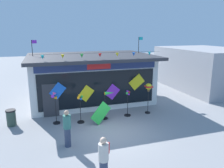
% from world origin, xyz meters
% --- Properties ---
extents(ground_plane, '(80.00, 80.00, 0.00)m').
position_xyz_m(ground_plane, '(0.00, 0.00, 0.00)').
color(ground_plane, gray).
extents(kite_shop_building, '(8.61, 6.24, 4.58)m').
position_xyz_m(kite_shop_building, '(0.14, 5.91, 1.70)').
color(kite_shop_building, silver).
rests_on(kite_shop_building, ground_plane).
extents(wind_spinner_far_left, '(0.43, 0.39, 1.83)m').
position_xyz_m(wind_spinner_far_left, '(-2.60, 2.07, 1.18)').
color(wind_spinner_far_left, black).
rests_on(wind_spinner_far_left, ground_plane).
extents(wind_spinner_left, '(0.39, 0.39, 1.67)m').
position_xyz_m(wind_spinner_left, '(-1.30, 1.80, 0.92)').
color(wind_spinner_left, black).
rests_on(wind_spinner_left, ground_plane).
extents(wind_spinner_center_left, '(0.72, 0.33, 1.64)m').
position_xyz_m(wind_spinner_center_left, '(0.33, 1.92, 1.20)').
color(wind_spinner_center_left, black).
rests_on(wind_spinner_center_left, ground_plane).
extents(wind_spinner_center_right, '(0.39, 0.39, 1.61)m').
position_xyz_m(wind_spinner_center_right, '(1.56, 1.95, 0.80)').
color(wind_spinner_center_right, black).
rests_on(wind_spinner_center_right, ground_plane).
extents(wind_spinner_right, '(0.40, 0.40, 1.91)m').
position_xyz_m(wind_spinner_right, '(2.93, 2.01, 1.56)').
color(wind_spinner_right, black).
rests_on(wind_spinner_right, ground_plane).
extents(person_near_camera, '(0.34, 0.34, 1.68)m').
position_xyz_m(person_near_camera, '(-2.29, -0.61, 0.86)').
color(person_near_camera, '#333D56').
rests_on(person_near_camera, ground_plane).
extents(person_mid_plaza, '(0.43, 0.48, 1.68)m').
position_xyz_m(person_mid_plaza, '(-1.43, -3.43, 0.89)').
color(person_mid_plaza, '#333D56').
rests_on(person_mid_plaza, ground_plane).
extents(trash_bin, '(0.52, 0.52, 0.89)m').
position_xyz_m(trash_bin, '(-4.92, 2.55, 0.45)').
color(trash_bin, '#2D4238').
rests_on(trash_bin, ground_plane).
extents(display_kite_on_ground, '(1.24, 0.33, 1.24)m').
position_xyz_m(display_kite_on_ground, '(-0.27, 1.32, 0.62)').
color(display_kite_on_ground, green).
rests_on(display_kite_on_ground, ground_plane).
extents(neighbour_building, '(6.10, 8.26, 3.54)m').
position_xyz_m(neighbour_building, '(10.95, 6.49, 1.77)').
color(neighbour_building, '#99999E').
rests_on(neighbour_building, ground_plane).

